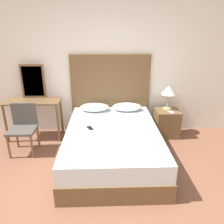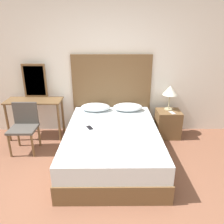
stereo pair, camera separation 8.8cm
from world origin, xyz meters
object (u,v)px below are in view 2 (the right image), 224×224
Objects in this scene: phone_on_bed at (90,128)px; bed at (112,144)px; table_lamp at (170,91)px; chair at (24,124)px; nightstand at (168,124)px; vanity_desk at (35,107)px; phone_on_nightstand at (172,113)px.

bed is at bearing -7.55° from phone_on_bed.
chair is at bearing -168.00° from table_lamp.
phone_on_bed is at bearing -13.64° from chair.
vanity_desk reaches higher than nightstand.
table_lamp is 2.91× the size of phone_on_nightstand.
nightstand is at bearing -0.18° from vanity_desk.
table_lamp is 0.46× the size of vanity_desk.
phone_on_nightstand is 0.19× the size of chair.
nightstand is 1.13× the size of table_lamp.
phone_on_bed reaches higher than nightstand.
table_lamp is at bearing 38.52° from bed.
bed is 1.37m from phone_on_nightstand.
nightstand is at bearing 109.14° from phone_on_nightstand.
phone_on_nightstand is at bearing -80.73° from table_lamp.
chair is at bearing 167.78° from bed.
nightstand is at bearing 10.30° from chair.
vanity_desk is at bearing 151.16° from bed.
vanity_desk is at bearing 179.82° from nightstand.
phone_on_bed is 0.31× the size of nightstand.
chair reaches higher than phone_on_bed.
phone_on_bed reaches higher than phone_on_nightstand.
vanity_desk is (-2.58, 0.01, 0.35)m from nightstand.
phone_on_nightstand reaches higher than nightstand.
bed is 4.40× the size of table_lamp.
phone_on_bed is 1.67m from nightstand.
table_lamp is 2.71m from chair.
table_lamp is at bearing 86.19° from nightstand.
table_lamp is 0.56× the size of chair.
bed is 2.49× the size of chair.
phone_on_bed is 1.63m from phone_on_nightstand.
bed is at bearing -141.48° from table_lamp.
phone_on_nightstand is 0.16× the size of vanity_desk.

